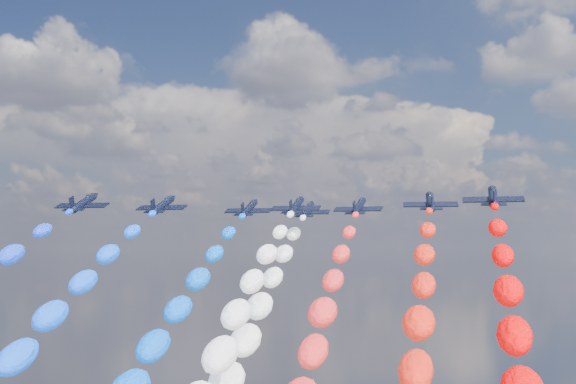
# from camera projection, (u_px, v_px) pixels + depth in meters

# --- Properties ---
(jet_0) EXTENTS (9.28, 12.37, 6.50)m
(jet_0) POSITION_uv_depth(u_px,v_px,m) (83.00, 203.00, 129.79)
(jet_0) COLOR black
(jet_1) EXTENTS (9.11, 12.25, 6.50)m
(jet_1) POSITION_uv_depth(u_px,v_px,m) (163.00, 205.00, 136.16)
(jet_1) COLOR black
(jet_2) EXTENTS (8.96, 12.14, 6.50)m
(jet_2) POSITION_uv_depth(u_px,v_px,m) (249.00, 208.00, 146.77)
(jet_2) COLOR black
(jet_3) EXTENTS (9.00, 12.17, 6.50)m
(jet_3) POSITION_uv_depth(u_px,v_px,m) (296.00, 206.00, 138.34)
(jet_3) COLOR black
(jet_4) EXTENTS (8.90, 12.10, 6.50)m
(jet_4) POSITION_uv_depth(u_px,v_px,m) (308.00, 210.00, 153.05)
(jet_4) COLOR black
(jet_5) EXTENTS (9.67, 12.65, 6.50)m
(jet_5) POSITION_uv_depth(u_px,v_px,m) (359.00, 207.00, 141.21)
(jet_5) COLOR black
(jet_6) EXTENTS (9.68, 12.66, 6.50)m
(jet_6) POSITION_uv_depth(u_px,v_px,m) (430.00, 202.00, 126.54)
(jet_6) COLOR black
(jet_7) EXTENTS (9.10, 12.25, 6.50)m
(jet_7) POSITION_uv_depth(u_px,v_px,m) (493.00, 197.00, 114.01)
(jet_7) COLOR black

